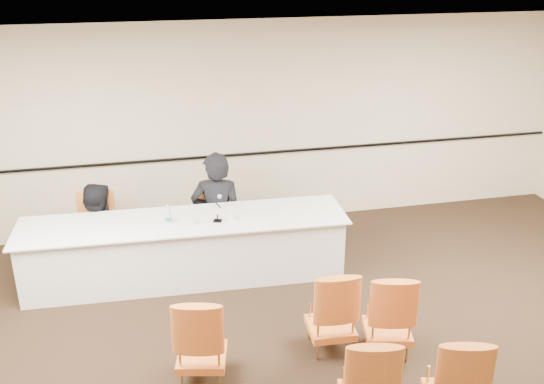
# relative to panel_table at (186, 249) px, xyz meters

# --- Properties ---
(ceiling) EXTENTS (10.00, 10.00, 0.00)m
(ceiling) POSITION_rel_panel_table_xyz_m (1.02, -2.52, 2.60)
(ceiling) COLOR white
(ceiling) RESTS_ON ground
(wall_back) EXTENTS (10.00, 0.04, 3.00)m
(wall_back) POSITION_rel_panel_table_xyz_m (1.02, 1.48, 1.10)
(wall_back) COLOR beige
(wall_back) RESTS_ON ground
(wall_rail) EXTENTS (9.80, 0.04, 0.03)m
(wall_rail) POSITION_rel_panel_table_xyz_m (1.02, 1.44, 0.70)
(wall_rail) COLOR black
(wall_rail) RESTS_ON wall_back
(panel_table) EXTENTS (4.04, 1.08, 0.80)m
(panel_table) POSITION_rel_panel_table_xyz_m (0.00, 0.00, 0.00)
(panel_table) COLOR white
(panel_table) RESTS_ON ground
(panelist_main) EXTENTS (0.79, 0.61, 1.92)m
(panelist_main) POSITION_rel_panel_table_xyz_m (0.48, 0.57, 0.10)
(panelist_main) COLOR black
(panelist_main) RESTS_ON ground
(panelist_main_chair) EXTENTS (0.52, 0.52, 0.95)m
(panelist_main_chair) POSITION_rel_panel_table_xyz_m (0.48, 0.57, 0.07)
(panelist_main_chair) COLOR #E45729
(panelist_main_chair) RESTS_ON ground
(panelist_second) EXTENTS (0.89, 0.74, 1.65)m
(panelist_second) POSITION_rel_panel_table_xyz_m (-1.08, 0.63, -0.09)
(panelist_second) COLOR black
(panelist_second) RESTS_ON ground
(panelist_second_chair) EXTENTS (0.52, 0.52, 0.95)m
(panelist_second_chair) POSITION_rel_panel_table_xyz_m (-1.08, 0.63, 0.07)
(panelist_second_chair) COLOR #E45729
(panelist_second_chair) RESTS_ON ground
(papers) EXTENTS (0.36, 0.32, 0.00)m
(papers) POSITION_rel_panel_table_xyz_m (0.39, -0.13, 0.40)
(papers) COLOR silver
(papers) RESTS_ON panel_table
(microphone) EXTENTS (0.17, 0.24, 0.30)m
(microphone) POSITION_rel_panel_table_xyz_m (0.40, -0.14, 0.55)
(microphone) COLOR black
(microphone) RESTS_ON panel_table
(water_bottle) EXTENTS (0.09, 0.09, 0.24)m
(water_bottle) POSITION_rel_panel_table_xyz_m (-0.19, -0.06, 0.52)
(water_bottle) COLOR #17807D
(water_bottle) RESTS_ON panel_table
(drinking_glass) EXTENTS (0.09, 0.09, 0.10)m
(drinking_glass) POSITION_rel_panel_table_xyz_m (0.10, -0.14, 0.45)
(drinking_glass) COLOR silver
(drinking_glass) RESTS_ON panel_table
(coffee_cup) EXTENTS (0.09, 0.09, 0.12)m
(coffee_cup) POSITION_rel_panel_table_xyz_m (0.56, -0.12, 0.46)
(coffee_cup) COLOR white
(coffee_cup) RESTS_ON panel_table
(aud_chair_front_left) EXTENTS (0.60, 0.60, 0.95)m
(aud_chair_front_left) POSITION_rel_panel_table_xyz_m (-0.04, -1.97, 0.07)
(aud_chair_front_left) COLOR #E45729
(aud_chair_front_left) RESTS_ON ground
(aud_chair_front_mid) EXTENTS (0.52, 0.52, 0.95)m
(aud_chair_front_mid) POSITION_rel_panel_table_xyz_m (1.32, -1.78, 0.07)
(aud_chair_front_mid) COLOR #E45729
(aud_chair_front_mid) RESTS_ON ground
(aud_chair_front_right) EXTENTS (0.60, 0.60, 0.95)m
(aud_chair_front_right) POSITION_rel_panel_table_xyz_m (1.87, -1.97, 0.07)
(aud_chair_front_right) COLOR #E45729
(aud_chair_front_right) RESTS_ON ground
(aud_chair_back_mid) EXTENTS (0.59, 0.59, 0.95)m
(aud_chair_back_mid) POSITION_rel_panel_table_xyz_m (1.29, -2.88, 0.07)
(aud_chair_back_mid) COLOR #E45729
(aud_chair_back_mid) RESTS_ON ground
(aud_chair_back_right) EXTENTS (0.61, 0.61, 0.95)m
(aud_chair_back_right) POSITION_rel_panel_table_xyz_m (2.03, -3.03, 0.07)
(aud_chair_back_right) COLOR #E45729
(aud_chair_back_right) RESTS_ON ground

